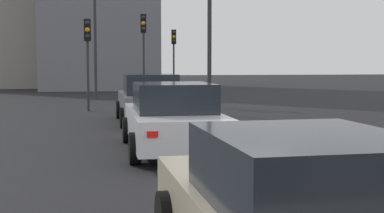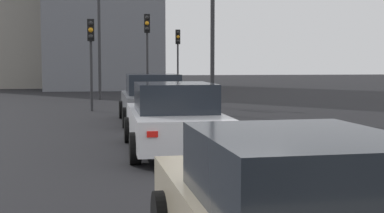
{
  "view_description": "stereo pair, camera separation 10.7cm",
  "coord_description": "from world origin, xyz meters",
  "px_view_note": "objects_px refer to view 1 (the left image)",
  "views": [
    {
      "loc": [
        -7.42,
        1.7,
        1.99
      ],
      "look_at": [
        2.27,
        0.1,
        1.18
      ],
      "focal_mm": 49.41,
      "sensor_mm": 36.0,
      "label": 1
    },
    {
      "loc": [
        -7.44,
        1.6,
        1.99
      ],
      "look_at": [
        2.27,
        0.1,
        1.18
      ],
      "focal_mm": 49.41,
      "sensor_mm": 36.0,
      "label": 2
    }
  ],
  "objects_px": {
    "car_grey_lead": "(150,99)",
    "traffic_light_near_left": "(144,40)",
    "traffic_light_near_right": "(88,45)",
    "traffic_light_far_left": "(174,48)",
    "street_lamp_far": "(210,7)",
    "car_white_second": "(172,118)",
    "street_lamp_kerbside": "(95,18)"
  },
  "relations": [
    {
      "from": "traffic_light_near_left",
      "to": "car_white_second",
      "type": "bearing_deg",
      "value": 3.55
    },
    {
      "from": "car_white_second",
      "to": "traffic_light_near_left",
      "type": "distance_m",
      "value": 14.31
    },
    {
      "from": "car_grey_lead",
      "to": "street_lamp_far",
      "type": "bearing_deg",
      "value": -48.73
    },
    {
      "from": "traffic_light_far_left",
      "to": "street_lamp_kerbside",
      "type": "height_order",
      "value": "street_lamp_kerbside"
    },
    {
      "from": "traffic_light_near_right",
      "to": "street_lamp_far",
      "type": "distance_m",
      "value": 5.37
    },
    {
      "from": "car_white_second",
      "to": "street_lamp_kerbside",
      "type": "distance_m",
      "value": 18.15
    },
    {
      "from": "car_white_second",
      "to": "traffic_light_near_left",
      "type": "relative_size",
      "value": 1.1
    },
    {
      "from": "car_white_second",
      "to": "traffic_light_far_left",
      "type": "distance_m",
      "value": 21.39
    },
    {
      "from": "car_grey_lead",
      "to": "traffic_light_near_left",
      "type": "height_order",
      "value": "traffic_light_near_left"
    },
    {
      "from": "traffic_light_near_left",
      "to": "street_lamp_far",
      "type": "bearing_deg",
      "value": 24.55
    },
    {
      "from": "street_lamp_kerbside",
      "to": "street_lamp_far",
      "type": "xyz_separation_m",
      "value": [
        -9.48,
        -4.46,
        -0.33
      ]
    },
    {
      "from": "traffic_light_near_right",
      "to": "traffic_light_far_left",
      "type": "bearing_deg",
      "value": 151.88
    },
    {
      "from": "car_white_second",
      "to": "street_lamp_kerbside",
      "type": "relative_size",
      "value": 0.63
    },
    {
      "from": "traffic_light_far_left",
      "to": "street_lamp_kerbside",
      "type": "relative_size",
      "value": 0.54
    },
    {
      "from": "car_grey_lead",
      "to": "street_lamp_far",
      "type": "distance_m",
      "value": 4.75
    },
    {
      "from": "street_lamp_kerbside",
      "to": "traffic_light_near_left",
      "type": "bearing_deg",
      "value": -146.33
    },
    {
      "from": "car_grey_lead",
      "to": "traffic_light_far_left",
      "type": "height_order",
      "value": "traffic_light_far_left"
    },
    {
      "from": "traffic_light_far_left",
      "to": "street_lamp_kerbside",
      "type": "distance_m",
      "value": 6.07
    },
    {
      "from": "traffic_light_far_left",
      "to": "street_lamp_kerbside",
      "type": "bearing_deg",
      "value": -54.57
    },
    {
      "from": "street_lamp_kerbside",
      "to": "car_white_second",
      "type": "bearing_deg",
      "value": -173.61
    },
    {
      "from": "traffic_light_near_right",
      "to": "street_lamp_far",
      "type": "bearing_deg",
      "value": 60.71
    },
    {
      "from": "car_white_second",
      "to": "traffic_light_near_right",
      "type": "distance_m",
      "value": 10.88
    },
    {
      "from": "traffic_light_near_right",
      "to": "traffic_light_far_left",
      "type": "distance_m",
      "value": 11.72
    },
    {
      "from": "car_grey_lead",
      "to": "traffic_light_near_left",
      "type": "distance_m",
      "value": 8.53
    },
    {
      "from": "car_white_second",
      "to": "car_grey_lead",
      "type": "bearing_deg",
      "value": -0.37
    },
    {
      "from": "car_grey_lead",
      "to": "traffic_light_near_right",
      "type": "xyz_separation_m",
      "value": [
        4.55,
        2.16,
        1.96
      ]
    },
    {
      "from": "street_lamp_kerbside",
      "to": "street_lamp_far",
      "type": "height_order",
      "value": "street_lamp_kerbside"
    },
    {
      "from": "traffic_light_near_right",
      "to": "car_grey_lead",
      "type": "bearing_deg",
      "value": 22.26
    },
    {
      "from": "car_white_second",
      "to": "traffic_light_far_left",
      "type": "height_order",
      "value": "traffic_light_far_left"
    },
    {
      "from": "car_grey_lead",
      "to": "traffic_light_far_left",
      "type": "relative_size",
      "value": 1.15
    },
    {
      "from": "traffic_light_near_right",
      "to": "street_lamp_kerbside",
      "type": "bearing_deg",
      "value": 175.34
    },
    {
      "from": "traffic_light_far_left",
      "to": "street_lamp_far",
      "type": "height_order",
      "value": "street_lamp_far"
    }
  ]
}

